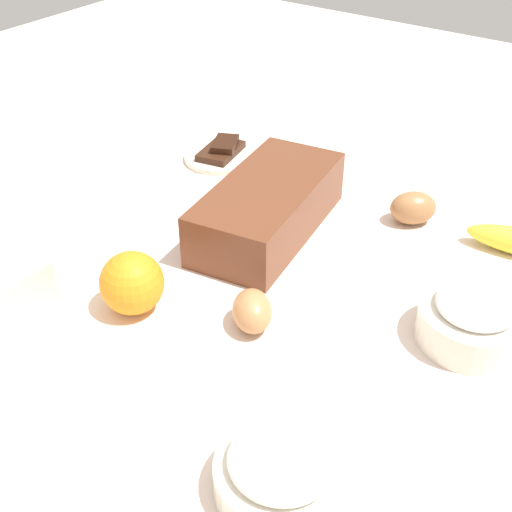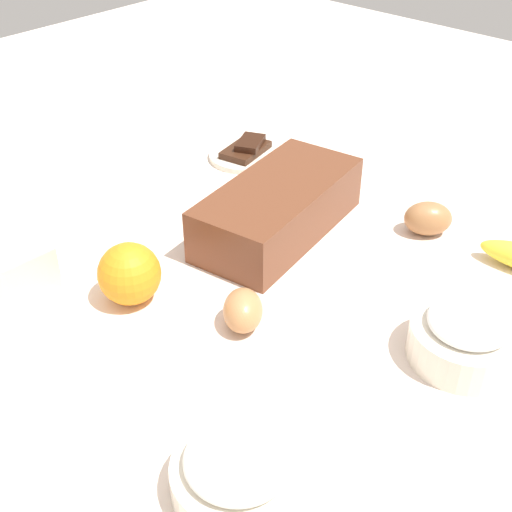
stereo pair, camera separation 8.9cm
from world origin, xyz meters
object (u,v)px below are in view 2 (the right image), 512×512
Objects in this scene: flour_bowl at (238,470)px; chocolate_plate at (246,153)px; loaf_pan at (278,207)px; butter_block at (16,271)px; egg_near_butter at (428,218)px; egg_beside_bowl at (243,310)px; sugar_bowl at (466,336)px; orange_fruit at (129,274)px.

flour_bowl reaches higher than chocolate_plate.
butter_block is at bearing 146.02° from loaf_pan.
egg_near_butter is at bearing 11.21° from flour_bowl.
chocolate_plate is (-0.00, 0.37, -0.02)m from egg_near_butter.
egg_near_butter is at bearing -89.84° from chocolate_plate.
egg_beside_bowl is 0.51× the size of chocolate_plate.
sugar_bowl is 1.85× the size of egg_near_butter.
butter_block is at bearing 145.94° from egg_near_butter.
butter_block reaches higher than chocolate_plate.
egg_near_butter is at bearing -9.74° from egg_beside_bowl.
egg_near_butter is (0.39, -0.20, -0.02)m from orange_fruit.
loaf_pan is 2.28× the size of chocolate_plate.
orange_fruit is at bearing 153.08° from egg_near_butter.
orange_fruit reaches higher than egg_near_butter.
orange_fruit is (-0.19, 0.37, 0.01)m from sugar_bowl.
egg_near_butter reaches higher than chocolate_plate.
flour_bowl is at bearing -93.95° from butter_block.
egg_near_butter is at bearing -57.50° from loaf_pan.
sugar_bowl is at bearing -110.83° from chocolate_plate.
sugar_bowl reaches higher than egg_near_butter.
loaf_pan reaches higher than butter_block.
orange_fruit reaches higher than butter_block.
sugar_bowl is 0.27m from egg_near_butter.
flour_bowl is 0.43m from butter_block.
egg_near_butter is (0.48, -0.33, -0.00)m from butter_block.
butter_block is 0.48m from chocolate_plate.
flour_bowl is 1.95× the size of egg_beside_bowl.
flour_bowl reaches higher than egg_near_butter.
egg_beside_bowl is at bearing 42.22° from flour_bowl.
orange_fruit is 1.16× the size of egg_near_butter.
sugar_bowl reaches higher than flour_bowl.
sugar_bowl is at bearing -140.39° from egg_near_butter.
butter_block is at bearing 124.89° from orange_fruit.
sugar_bowl is at bearing -12.44° from flour_bowl.
sugar_bowl is 1.59× the size of orange_fruit.
butter_block reaches higher than egg_near_butter.
egg_near_butter is 0.34m from egg_beside_bowl.
egg_near_butter reaches higher than egg_beside_bowl.
egg_near_butter is (0.14, -0.17, -0.02)m from loaf_pan.
loaf_pan reaches higher than sugar_bowl.
loaf_pan reaches higher than egg_beside_bowl.
flour_bowl is 0.52m from egg_near_butter.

